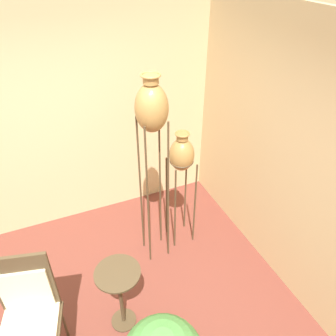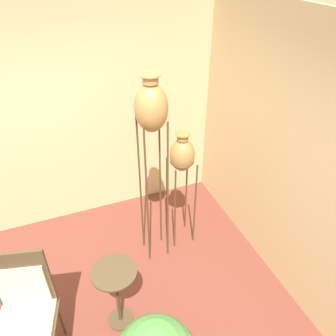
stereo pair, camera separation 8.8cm
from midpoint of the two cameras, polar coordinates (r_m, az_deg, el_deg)
wall_back at (r=3.98m, az=-20.09°, el=6.99°), size 8.09×0.06×2.70m
wall_right at (r=3.06m, az=25.94°, el=-3.45°), size 0.06×8.09×2.70m
vase_stand_tall at (r=2.98m, az=-2.05°, el=9.58°), size 0.31×0.31×2.16m
vase_stand_medium at (r=3.48m, az=3.19°, el=1.86°), size 0.27×0.27×1.47m
chair at (r=3.09m, az=-22.94°, el=-21.25°), size 0.57×0.54×1.14m
side_table at (r=3.14m, az=-8.19°, el=-19.73°), size 0.40×0.40×0.74m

